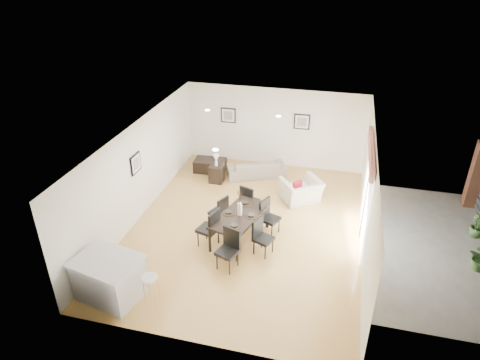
% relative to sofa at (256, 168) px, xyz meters
% --- Properties ---
extents(ground, '(8.00, 8.00, 0.00)m').
position_rel_sofa_xyz_m(ground, '(0.39, -2.96, -0.27)').
color(ground, tan).
rests_on(ground, ground).
extents(wall_back, '(6.00, 0.04, 2.70)m').
position_rel_sofa_xyz_m(wall_back, '(0.39, 1.04, 1.08)').
color(wall_back, white).
rests_on(wall_back, ground).
extents(wall_front, '(6.00, 0.04, 2.70)m').
position_rel_sofa_xyz_m(wall_front, '(0.39, -6.96, 1.08)').
color(wall_front, white).
rests_on(wall_front, ground).
extents(wall_left, '(0.04, 8.00, 2.70)m').
position_rel_sofa_xyz_m(wall_left, '(-2.61, -2.96, 1.08)').
color(wall_left, white).
rests_on(wall_left, ground).
extents(wall_right, '(0.04, 8.00, 2.70)m').
position_rel_sofa_xyz_m(wall_right, '(3.39, -2.96, 1.08)').
color(wall_right, white).
rests_on(wall_right, ground).
extents(ceiling, '(6.00, 8.00, 0.02)m').
position_rel_sofa_xyz_m(ceiling, '(0.39, -2.96, 2.43)').
color(ceiling, white).
rests_on(ceiling, wall_back).
extents(sofa, '(2.02, 1.41, 0.55)m').
position_rel_sofa_xyz_m(sofa, '(0.00, 0.00, 0.00)').
color(sofa, '#A09382').
rests_on(sofa, ground).
extents(armchair, '(1.42, 1.39, 0.70)m').
position_rel_sofa_xyz_m(armchair, '(1.62, -1.23, 0.07)').
color(armchair, beige).
rests_on(armchair, ground).
extents(courtyard_plant_b, '(0.37, 0.37, 0.66)m').
position_rel_sofa_xyz_m(courtyard_plant_b, '(6.28, -1.90, 0.05)').
color(courtyard_plant_b, '#385725').
rests_on(courtyard_plant_b, ground).
extents(dining_table, '(1.31, 1.94, 0.74)m').
position_rel_sofa_xyz_m(dining_table, '(0.34, -3.52, 0.39)').
color(dining_table, black).
rests_on(dining_table, ground).
extents(dining_chair_wnear, '(0.58, 0.58, 1.05)m').
position_rel_sofa_xyz_m(dining_chair_wnear, '(-0.28, -3.98, 0.31)').
color(dining_chair_wnear, black).
rests_on(dining_chair_wnear, ground).
extents(dining_chair_wfar, '(0.55, 0.55, 0.92)m').
position_rel_sofa_xyz_m(dining_chair_wfar, '(-0.30, -3.11, 0.24)').
color(dining_chair_wfar, black).
rests_on(dining_chair_wfar, ground).
extents(dining_chair_enear, '(0.55, 0.55, 0.94)m').
position_rel_sofa_xyz_m(dining_chair_enear, '(0.97, -3.93, 0.25)').
color(dining_chair_enear, black).
rests_on(dining_chair_enear, ground).
extents(dining_chair_efar, '(0.57, 0.57, 0.96)m').
position_rel_sofa_xyz_m(dining_chair_efar, '(0.97, -3.04, 0.26)').
color(dining_chair_efar, black).
rests_on(dining_chair_efar, ground).
extents(dining_chair_head, '(0.57, 0.57, 1.01)m').
position_rel_sofa_xyz_m(dining_chair_head, '(0.36, -4.61, 0.29)').
color(dining_chair_head, black).
rests_on(dining_chair_head, ground).
extents(dining_chair_foot, '(0.55, 0.55, 0.96)m').
position_rel_sofa_xyz_m(dining_chair_foot, '(0.31, -2.42, 0.26)').
color(dining_chair_foot, black).
rests_on(dining_chair_foot, ground).
extents(vase, '(0.93, 1.42, 0.72)m').
position_rel_sofa_xyz_m(vase, '(0.34, -3.52, 0.76)').
color(vase, white).
rests_on(vase, dining_table).
extents(coffee_table, '(1.08, 0.69, 0.41)m').
position_rel_sofa_xyz_m(coffee_table, '(-1.58, -0.02, -0.07)').
color(coffee_table, black).
rests_on(coffee_table, ground).
extents(side_table, '(0.43, 0.43, 0.57)m').
position_rel_sofa_xyz_m(side_table, '(-1.15, -0.69, 0.01)').
color(side_table, black).
rests_on(side_table, ground).
extents(table_lamp, '(0.20, 0.20, 0.39)m').
position_rel_sofa_xyz_m(table_lamp, '(-1.15, -0.69, 0.54)').
color(table_lamp, white).
rests_on(table_lamp, side_table).
extents(cushion, '(0.27, 0.28, 0.30)m').
position_rel_sofa_xyz_m(cushion, '(1.52, -1.33, 0.27)').
color(cushion, maroon).
rests_on(cushion, armchair).
extents(kitchen_island, '(1.56, 1.31, 0.96)m').
position_rel_sofa_xyz_m(kitchen_island, '(-1.84, -6.19, 0.21)').
color(kitchen_island, silver).
rests_on(kitchen_island, ground).
extents(bar_stool, '(0.33, 0.33, 0.72)m').
position_rel_sofa_xyz_m(bar_stool, '(-0.89, -6.19, 0.34)').
color(bar_stool, white).
rests_on(bar_stool, ground).
extents(framed_print_back_left, '(0.52, 0.04, 0.52)m').
position_rel_sofa_xyz_m(framed_print_back_left, '(-1.21, 1.01, 1.38)').
color(framed_print_back_left, black).
rests_on(framed_print_back_left, wall_back).
extents(framed_print_back_right, '(0.52, 0.04, 0.52)m').
position_rel_sofa_xyz_m(framed_print_back_right, '(1.29, 1.01, 1.38)').
color(framed_print_back_right, black).
rests_on(framed_print_back_right, wall_back).
extents(framed_print_left_wall, '(0.04, 0.52, 0.52)m').
position_rel_sofa_xyz_m(framed_print_left_wall, '(-2.58, -3.16, 1.38)').
color(framed_print_left_wall, black).
rests_on(framed_print_left_wall, wall_left).
extents(sliding_door, '(0.12, 2.70, 2.57)m').
position_rel_sofa_xyz_m(sliding_door, '(3.34, -2.66, 1.39)').
color(sliding_door, white).
rests_on(sliding_door, wall_right).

